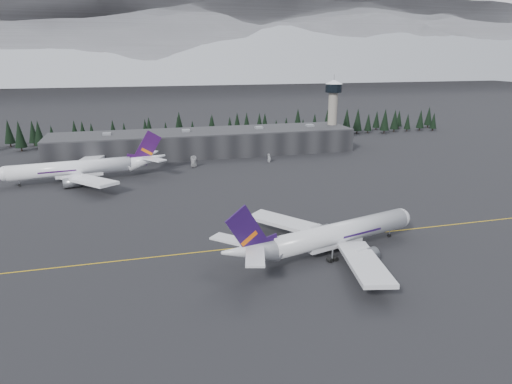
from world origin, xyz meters
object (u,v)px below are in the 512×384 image
object	(u,v)px
gse_vehicle_b	(269,161)
gse_vehicle_a	(194,165)
terminal	(205,142)
jet_main	(326,237)
control_tower	(333,106)
jet_parked	(86,168)

from	to	relation	value
gse_vehicle_b	gse_vehicle_a	bearing A→B (deg)	-89.37
terminal	jet_main	distance (m)	137.64
control_tower	gse_vehicle_a	size ratio (longest dim) A/B	6.67
terminal	jet_parked	world-z (taller)	jet_parked
jet_main	jet_parked	bearing A→B (deg)	110.01
jet_main	jet_parked	size ratio (longest dim) A/B	0.90
jet_parked	gse_vehicle_b	xyz separation A→B (m)	(85.15, 12.31, -4.88)
control_tower	jet_parked	xyz separation A→B (m)	(-132.53, -43.50, -17.78)
jet_parked	terminal	bearing A→B (deg)	-151.74
terminal	gse_vehicle_a	distance (m)	30.77
terminal	jet_parked	xyz separation A→B (m)	(-57.53, -40.50, -0.68)
gse_vehicle_b	control_tower	bearing A→B (deg)	123.51
jet_main	jet_parked	distance (m)	118.37
jet_main	gse_vehicle_b	bearing A→B (deg)	65.99
control_tower	jet_parked	distance (m)	140.61
jet_main	gse_vehicle_a	world-z (taller)	jet_main
control_tower	jet_main	distance (m)	155.34
control_tower	jet_main	world-z (taller)	control_tower
jet_main	gse_vehicle_b	size ratio (longest dim) A/B	13.84
jet_parked	gse_vehicle_a	distance (m)	49.07
gse_vehicle_a	gse_vehicle_b	xyz separation A→B (m)	(37.81, 0.32, -0.04)
terminal	gse_vehicle_a	bearing A→B (deg)	-109.67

